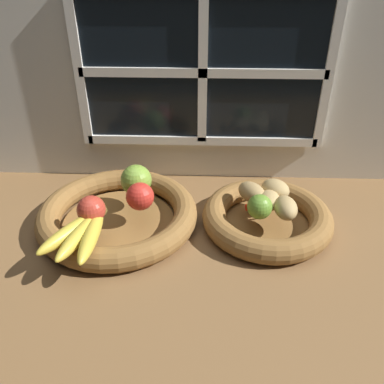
{
  "coord_description": "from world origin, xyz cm",
  "views": [
    {
      "loc": [
        0.96,
        -75.92,
        60.31
      ],
      "look_at": [
        -1.91,
        3.96,
        9.71
      ],
      "focal_mm": 37.71,
      "sensor_mm": 36.0,
      "label": 1
    }
  ],
  "objects_px": {
    "chili_pepper": "(270,204)",
    "potato_large": "(269,200)",
    "apple_red_right": "(140,196)",
    "lime_near": "(260,207)",
    "apple_red_front": "(91,210)",
    "potato_small": "(286,208)",
    "apple_green_back": "(136,180)",
    "potato_back": "(275,189)",
    "fruit_bowl_right": "(267,218)",
    "fruit_bowl_left": "(118,215)",
    "potato_oblong": "(252,192)",
    "banana_bunch_front": "(82,233)"
  },
  "relations": [
    {
      "from": "fruit_bowl_left",
      "to": "potato_small",
      "type": "xyz_separation_m",
      "value": [
        0.4,
        -0.03,
        0.05
      ]
    },
    {
      "from": "apple_red_right",
      "to": "potato_oblong",
      "type": "xyz_separation_m",
      "value": [
        0.27,
        0.04,
        -0.01
      ]
    },
    {
      "from": "apple_red_right",
      "to": "potato_large",
      "type": "relative_size",
      "value": 0.96
    },
    {
      "from": "apple_red_front",
      "to": "potato_oblong",
      "type": "xyz_separation_m",
      "value": [
        0.37,
        0.1,
        -0.01
      ]
    },
    {
      "from": "fruit_bowl_right",
      "to": "fruit_bowl_left",
      "type": "bearing_deg",
      "value": -180.0
    },
    {
      "from": "apple_red_right",
      "to": "potato_small",
      "type": "relative_size",
      "value": 0.86
    },
    {
      "from": "fruit_bowl_left",
      "to": "chili_pepper",
      "type": "bearing_deg",
      "value": 0.26
    },
    {
      "from": "apple_red_front",
      "to": "chili_pepper",
      "type": "relative_size",
      "value": 0.53
    },
    {
      "from": "apple_red_front",
      "to": "potato_back",
      "type": "height_order",
      "value": "apple_red_front"
    },
    {
      "from": "potato_large",
      "to": "potato_small",
      "type": "distance_m",
      "value": 0.05
    },
    {
      "from": "apple_green_back",
      "to": "potato_back",
      "type": "relative_size",
      "value": 1.06
    },
    {
      "from": "potato_small",
      "to": "fruit_bowl_left",
      "type": "bearing_deg",
      "value": 175.19
    },
    {
      "from": "potato_small",
      "to": "lime_near",
      "type": "bearing_deg",
      "value": -173.33
    },
    {
      "from": "potato_small",
      "to": "lime_near",
      "type": "height_order",
      "value": "lime_near"
    },
    {
      "from": "apple_red_right",
      "to": "lime_near",
      "type": "distance_m",
      "value": 0.28
    },
    {
      "from": "apple_green_back",
      "to": "apple_red_front",
      "type": "bearing_deg",
      "value": -124.12
    },
    {
      "from": "apple_green_back",
      "to": "apple_red_right",
      "type": "bearing_deg",
      "value": -74.19
    },
    {
      "from": "apple_red_right",
      "to": "lime_near",
      "type": "xyz_separation_m",
      "value": [
        0.28,
        -0.03,
        -0.0
      ]
    },
    {
      "from": "apple_red_front",
      "to": "potato_back",
      "type": "bearing_deg",
      "value": 15.16
    },
    {
      "from": "apple_red_right",
      "to": "lime_near",
      "type": "bearing_deg",
      "value": -5.69
    },
    {
      "from": "potato_large",
      "to": "lime_near",
      "type": "height_order",
      "value": "lime_near"
    },
    {
      "from": "fruit_bowl_right",
      "to": "apple_green_back",
      "type": "bearing_deg",
      "value": 170.7
    },
    {
      "from": "chili_pepper",
      "to": "potato_large",
      "type": "bearing_deg",
      "value": -173.91
    },
    {
      "from": "apple_red_right",
      "to": "potato_back",
      "type": "height_order",
      "value": "apple_red_right"
    },
    {
      "from": "apple_red_front",
      "to": "apple_red_right",
      "type": "relative_size",
      "value": 0.97
    },
    {
      "from": "apple_green_back",
      "to": "potato_large",
      "type": "height_order",
      "value": "apple_green_back"
    },
    {
      "from": "apple_green_back",
      "to": "potato_oblong",
      "type": "relative_size",
      "value": 0.97
    },
    {
      "from": "potato_back",
      "to": "lime_near",
      "type": "relative_size",
      "value": 1.26
    },
    {
      "from": "fruit_bowl_right",
      "to": "potato_oblong",
      "type": "distance_m",
      "value": 0.07
    },
    {
      "from": "potato_back",
      "to": "apple_green_back",
      "type": "bearing_deg",
      "value": 178.87
    },
    {
      "from": "fruit_bowl_left",
      "to": "apple_red_front",
      "type": "distance_m",
      "value": 0.1
    },
    {
      "from": "potato_large",
      "to": "potato_small",
      "type": "relative_size",
      "value": 0.89
    },
    {
      "from": "apple_red_right",
      "to": "apple_red_front",
      "type": "bearing_deg",
      "value": -150.92
    },
    {
      "from": "potato_oblong",
      "to": "lime_near",
      "type": "height_order",
      "value": "lime_near"
    },
    {
      "from": "apple_green_back",
      "to": "potato_small",
      "type": "bearing_deg",
      "value": -13.63
    },
    {
      "from": "apple_green_back",
      "to": "fruit_bowl_right",
      "type": "bearing_deg",
      "value": -9.3
    },
    {
      "from": "potato_oblong",
      "to": "apple_green_back",
      "type": "bearing_deg",
      "value": 175.28
    },
    {
      "from": "apple_red_front",
      "to": "potato_large",
      "type": "relative_size",
      "value": 0.93
    },
    {
      "from": "apple_red_right",
      "to": "potato_back",
      "type": "relative_size",
      "value": 0.91
    },
    {
      "from": "potato_oblong",
      "to": "potato_small",
      "type": "relative_size",
      "value": 1.03
    },
    {
      "from": "fruit_bowl_right",
      "to": "lime_near",
      "type": "xyz_separation_m",
      "value": [
        -0.03,
        -0.04,
        0.06
      ]
    },
    {
      "from": "potato_large",
      "to": "banana_bunch_front",
      "type": "bearing_deg",
      "value": -162.25
    },
    {
      "from": "fruit_bowl_right",
      "to": "potato_back",
      "type": "distance_m",
      "value": 0.07
    },
    {
      "from": "apple_green_back",
      "to": "apple_red_front",
      "type": "height_order",
      "value": "apple_green_back"
    },
    {
      "from": "apple_green_back",
      "to": "potato_small",
      "type": "relative_size",
      "value": 1.0
    },
    {
      "from": "fruit_bowl_left",
      "to": "potato_small",
      "type": "bearing_deg",
      "value": -4.81
    },
    {
      "from": "potato_oblong",
      "to": "lime_near",
      "type": "xyz_separation_m",
      "value": [
        0.01,
        -0.07,
        0.01
      ]
    },
    {
      "from": "potato_large",
      "to": "fruit_bowl_right",
      "type": "bearing_deg",
      "value": 90.0
    },
    {
      "from": "apple_red_front",
      "to": "banana_bunch_front",
      "type": "relative_size",
      "value": 0.33
    },
    {
      "from": "fruit_bowl_right",
      "to": "chili_pepper",
      "type": "distance_m",
      "value": 0.04
    }
  ]
}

